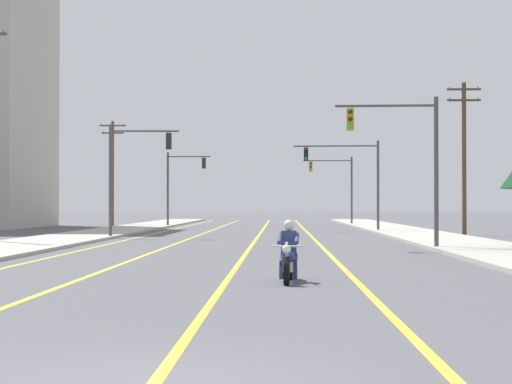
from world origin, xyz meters
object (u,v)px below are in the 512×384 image
traffic_signal_near_right (407,150)px  traffic_signal_near_left (130,164)px  utility_pole_left_far (113,169)px  utility_pole_right_far (464,153)px  motorcycle_with_rider (288,257)px  traffic_signal_far_right (338,180)px  traffic_signal_mid_left (180,179)px  traffic_signal_mid_right (353,171)px

traffic_signal_near_right → traffic_signal_near_left: bearing=138.5°
traffic_signal_near_left → utility_pole_left_far: 29.72m
traffic_signal_near_left → utility_pole_right_far: (19.15, 4.82, 0.87)m
motorcycle_with_rider → traffic_signal_near_right: bearing=71.6°
traffic_signal_near_left → utility_pole_right_far: size_ratio=0.68×
traffic_signal_far_right → utility_pole_right_far: utility_pole_right_far is taller
traffic_signal_mid_left → utility_pole_right_far: size_ratio=0.68×
traffic_signal_mid_right → traffic_signal_far_right: same height
motorcycle_with_rider → traffic_signal_far_right: 59.25m
traffic_signal_near_right → utility_pole_left_far: size_ratio=0.67×
traffic_signal_near_right → utility_pole_right_far: bearing=70.8°
traffic_signal_near_right → traffic_signal_far_right: same height
traffic_signal_mid_left → utility_pole_left_far: 7.56m
traffic_signal_near_right → traffic_signal_mid_left: size_ratio=1.00×
traffic_signal_mid_right → traffic_signal_mid_left: 18.42m
traffic_signal_mid_right → utility_pole_left_far: 25.81m
motorcycle_with_rider → traffic_signal_mid_right: bearing=83.0°
traffic_signal_near_right → traffic_signal_mid_left: bearing=110.1°
traffic_signal_near_left → traffic_signal_far_right: same height
utility_pole_right_far → utility_pole_left_far: utility_pole_left_far is taller
traffic_signal_near_left → traffic_signal_mid_right: 18.02m
utility_pole_left_far → utility_pole_right_far: bearing=-43.2°
utility_pole_right_far → utility_pole_left_far: 35.26m
traffic_signal_near_left → traffic_signal_mid_left: 25.04m
traffic_signal_near_right → traffic_signal_near_left: same height
motorcycle_with_rider → utility_pole_left_far: bearing=105.0°
utility_pole_left_far → traffic_signal_mid_left: bearing=-31.7°
traffic_signal_mid_right → traffic_signal_far_right: bearing=89.1°
traffic_signal_mid_right → utility_pole_left_far: size_ratio=0.67×
motorcycle_with_rider → utility_pole_right_far: size_ratio=0.24×
traffic_signal_mid_left → traffic_signal_far_right: same height
motorcycle_with_rider → utility_pole_left_far: (-14.93, 55.77, 4.38)m
traffic_signal_mid_left → utility_pole_left_far: (-6.38, 3.93, 0.95)m
motorcycle_with_rider → traffic_signal_mid_left: size_ratio=0.35×
traffic_signal_far_right → motorcycle_with_rider: bearing=-94.9°
motorcycle_with_rider → utility_pole_left_far: 57.90m
traffic_signal_near_right → traffic_signal_mid_right: same height
traffic_signal_mid_right → traffic_signal_mid_left: size_ratio=1.00×
traffic_signal_mid_left → utility_pole_right_far: (19.31, -20.21, 0.88)m
motorcycle_with_rider → traffic_signal_near_right: (4.97, 14.98, 3.47)m
traffic_signal_near_left → traffic_signal_far_right: bearing=67.3°
motorcycle_with_rider → traffic_signal_near_left: size_ratio=0.35×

